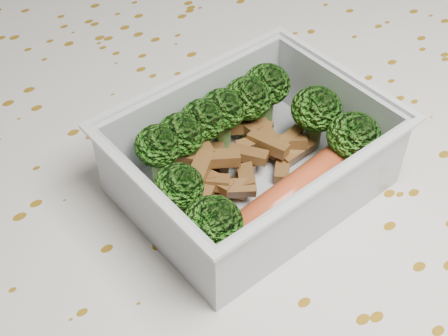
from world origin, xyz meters
TOP-DOWN VIEW (x-y plane):
  - dining_table at (0.00, 0.00)m, footprint 1.40×0.90m
  - tablecloth at (0.00, 0.00)m, footprint 1.46×0.96m
  - lunch_container at (0.03, 0.00)m, footprint 0.19×0.15m
  - broccoli_florets at (0.03, 0.02)m, footprint 0.16×0.12m
  - meat_pile at (0.02, 0.01)m, footprint 0.12×0.08m
  - sausage at (0.03, -0.03)m, footprint 0.16×0.04m

SIDE VIEW (x-z plane):
  - dining_table at x=0.00m, z-range 0.29..1.04m
  - tablecloth at x=0.00m, z-range 0.62..0.81m
  - meat_pile at x=0.02m, z-range 0.76..0.79m
  - lunch_container at x=0.03m, z-range 0.75..0.81m
  - sausage at x=0.03m, z-range 0.77..0.79m
  - broccoli_florets at x=0.03m, z-range 0.77..0.82m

